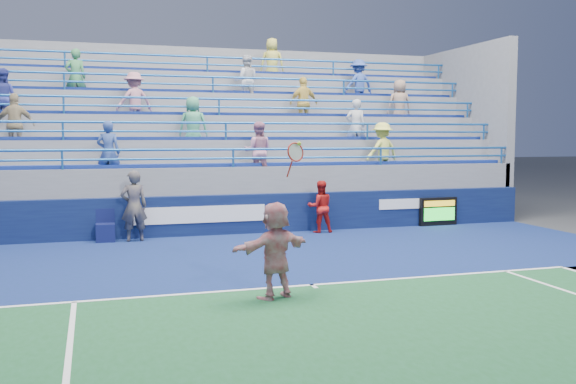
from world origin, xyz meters
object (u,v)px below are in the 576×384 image
object	(u,v)px
judge_chair	(106,231)
line_judge	(134,206)
serve_speed_board	(438,212)
tennis_player	(275,250)
ball_girl	(320,207)

from	to	relation	value
judge_chair	line_judge	distance (m)	0.98
judge_chair	serve_speed_board	bearing A→B (deg)	0.72
serve_speed_board	tennis_player	bearing A→B (deg)	-135.62
serve_speed_board	tennis_player	xyz separation A→B (m)	(-7.11, -6.96, 0.39)
line_judge	ball_girl	xyz separation A→B (m)	(5.10, 0.04, -0.19)
tennis_player	ball_girl	xyz separation A→B (m)	(3.21, 6.68, -0.09)
judge_chair	tennis_player	bearing A→B (deg)	-69.18
line_judge	ball_girl	world-z (taller)	line_judge
judge_chair	line_judge	size ratio (longest dim) A/B	0.46
serve_speed_board	line_judge	bearing A→B (deg)	-177.98
tennis_player	line_judge	world-z (taller)	tennis_player
judge_chair	tennis_player	world-z (taller)	tennis_player
ball_girl	line_judge	bearing A→B (deg)	6.44
serve_speed_board	tennis_player	size ratio (longest dim) A/B	0.48
ball_girl	serve_speed_board	bearing A→B (deg)	-169.95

